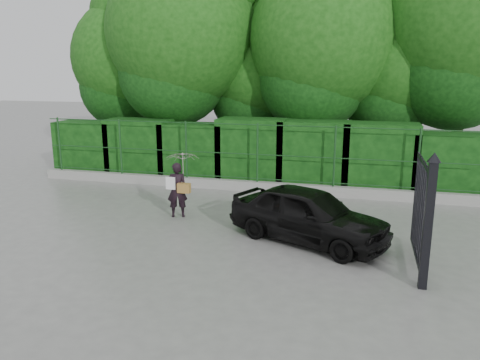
# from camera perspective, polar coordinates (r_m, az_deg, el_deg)

# --- Properties ---
(ground) EXTENTS (80.00, 80.00, 0.00)m
(ground) POSITION_cam_1_polar(r_m,az_deg,el_deg) (10.43, -5.63, -7.25)
(ground) COLOR gray
(kerb) EXTENTS (14.00, 0.25, 0.30)m
(kerb) POSITION_cam_1_polar(r_m,az_deg,el_deg) (14.50, 0.56, -0.70)
(kerb) COLOR #9E9E99
(kerb) RESTS_ON ground
(fence) EXTENTS (14.13, 0.06, 1.80)m
(fence) POSITION_cam_1_polar(r_m,az_deg,el_deg) (14.23, 1.43, 3.36)
(fence) COLOR #19431C
(fence) RESTS_ON kerb
(hedge) EXTENTS (14.20, 1.20, 2.13)m
(hedge) POSITION_cam_1_polar(r_m,az_deg,el_deg) (15.26, 1.66, 3.27)
(hedge) COLOR black
(hedge) RESTS_ON ground
(trees) EXTENTS (17.10, 6.15, 8.08)m
(trees) POSITION_cam_1_polar(r_m,az_deg,el_deg) (17.06, 7.29, 16.42)
(trees) COLOR black
(trees) RESTS_ON ground
(gate) EXTENTS (0.22, 2.33, 2.36)m
(gate) POSITION_cam_1_polar(r_m,az_deg,el_deg) (8.83, 21.61, -3.84)
(gate) COLOR black
(gate) RESTS_ON ground
(woman) EXTENTS (0.86, 0.84, 1.66)m
(woman) POSITION_cam_1_polar(r_m,az_deg,el_deg) (11.78, -7.21, 0.66)
(woman) COLOR black
(woman) RESTS_ON ground
(car) EXTENTS (3.82, 2.77, 1.21)m
(car) POSITION_cam_1_polar(r_m,az_deg,el_deg) (10.22, 8.30, -4.17)
(car) COLOR black
(car) RESTS_ON ground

